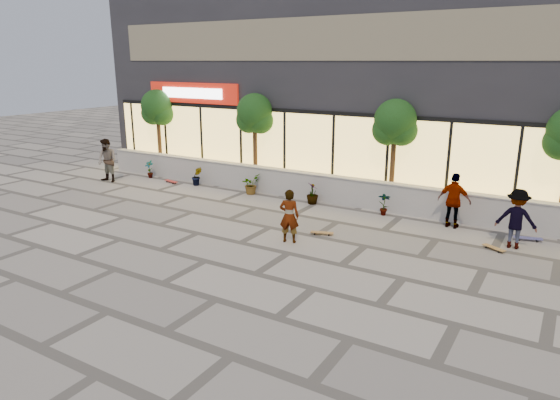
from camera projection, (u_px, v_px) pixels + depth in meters
The scene contains 19 objects.
ground at pixel (205, 261), 13.41m from camera, with size 80.00×80.00×0.00m, color #A9A092.
planter_wall at pixel (322, 188), 19.05m from camera, with size 22.00×0.42×1.04m.
retail_building at pixel (377, 82), 22.58m from camera, with size 24.00×9.17×8.50m.
shrub_a at pixel (150, 169), 22.84m from camera, with size 0.43×0.29×0.81m, color #1A3912.
shrub_b at pixel (197, 176), 21.45m from camera, with size 0.45×0.36×0.81m, color #1A3912.
shrub_c at pixel (251, 184), 20.06m from camera, with size 0.73×0.63×0.81m, color #1A3912.
shrub_d at pixel (313, 193), 18.68m from camera, with size 0.45×0.45×0.81m, color #1A3912.
shrub_e at pixel (384, 204), 17.29m from camera, with size 0.43×0.29×0.81m, color #1A3912.
tree_west at pixel (157, 110), 23.42m from camera, with size 1.60×1.50×3.92m.
tree_midwest at pixel (255, 116), 20.70m from camera, with size 1.60×1.50×3.92m.
tree_mideast at pixel (395, 125), 17.73m from camera, with size 1.60×1.50×3.92m.
skater_center at pixel (289, 216), 14.61m from camera, with size 0.59×0.39×1.61m, color silver.
skater_left at pixel (107, 161), 21.94m from camera, with size 0.93×0.72×1.91m, color tan.
skater_right_near at pixel (454, 201), 15.87m from camera, with size 1.05×0.44×1.79m, color silver.
skater_right_far at pixel (516, 219), 14.16m from camera, with size 1.12×0.64×1.74m, color maroon.
skateboard_center at pixel (322, 233), 15.41m from camera, with size 0.73×0.40×0.09m.
skateboard_left at pixel (171, 181), 21.96m from camera, with size 0.79×0.36×0.09m.
skateboard_right_near at pixel (494, 248), 14.17m from camera, with size 0.69×0.50×0.08m.
skateboard_right_far at pixel (528, 238), 14.90m from camera, with size 0.83×0.41×0.10m.
Camera 1 is at (8.14, -9.66, 5.20)m, focal length 32.00 mm.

